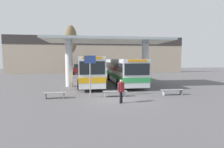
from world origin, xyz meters
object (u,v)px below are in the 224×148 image
at_px(pedestrian_waiting, 121,89).
at_px(poplar_tree_behind_left, 71,40).
at_px(transit_bus_center_bay, 123,70).
at_px(parked_car_street, 80,69).
at_px(waiting_bench_near_pillar, 115,92).
at_px(info_sign_platform, 90,68).
at_px(transit_bus_left_bay, 89,69).
at_px(waiting_bench_mid_platform, 55,94).
at_px(waiting_bench_far_platform, 173,91).

bearing_deg(pedestrian_waiting, poplar_tree_behind_left, 67.10).
bearing_deg(transit_bus_center_bay, pedestrian_waiting, 76.69).
distance_m(pedestrian_waiting, parked_car_street, 24.95).
distance_m(waiting_bench_near_pillar, info_sign_platform, 2.79).
distance_m(transit_bus_left_bay, waiting_bench_mid_platform, 7.91).
bearing_deg(waiting_bench_near_pillar, waiting_bench_far_platform, 0.00).
bearing_deg(info_sign_platform, transit_bus_center_bay, 62.03).
xyz_separation_m(waiting_bench_far_platform, info_sign_platform, (-6.88, 0.08, 1.98)).
relative_size(pedestrian_waiting, poplar_tree_behind_left, 0.19).
xyz_separation_m(pedestrian_waiting, poplar_tree_behind_left, (-4.93, 17.55, 5.14)).
relative_size(waiting_bench_mid_platform, pedestrian_waiting, 1.03).
height_order(transit_bus_center_bay, parked_car_street, transit_bus_center_bay).
relative_size(transit_bus_left_bay, parked_car_street, 2.55).
height_order(waiting_bench_near_pillar, info_sign_platform, info_sign_platform).
relative_size(waiting_bench_mid_platform, info_sign_platform, 0.51).
height_order(waiting_bench_far_platform, info_sign_platform, info_sign_platform).
height_order(transit_bus_left_bay, waiting_bench_mid_platform, transit_bus_left_bay).
relative_size(transit_bus_center_bay, waiting_bench_mid_platform, 7.32).
distance_m(waiting_bench_mid_platform, parked_car_street, 22.56).
bearing_deg(poplar_tree_behind_left, transit_bus_left_bay, -70.51).
xyz_separation_m(waiting_bench_near_pillar, waiting_bench_far_platform, (4.91, 0.00, 0.00)).
height_order(waiting_bench_far_platform, pedestrian_waiting, pedestrian_waiting).
bearing_deg(poplar_tree_behind_left, waiting_bench_mid_platform, -89.35).
relative_size(transit_bus_center_bay, parked_car_street, 2.79).
xyz_separation_m(transit_bus_center_bay, pedestrian_waiting, (-2.13, -10.08, -0.71)).
bearing_deg(pedestrian_waiting, waiting_bench_near_pillar, 53.69).
bearing_deg(parked_car_street, info_sign_platform, -85.02).
bearing_deg(info_sign_platform, waiting_bench_far_platform, -0.63).
distance_m(transit_bus_center_bay, waiting_bench_near_pillar, 8.36).
xyz_separation_m(waiting_bench_far_platform, pedestrian_waiting, (-4.83, -2.13, 0.64)).
height_order(waiting_bench_mid_platform, waiting_bench_far_platform, same).
height_order(waiting_bench_near_pillar, pedestrian_waiting, pedestrian_waiting).
distance_m(transit_bus_center_bay, waiting_bench_mid_platform, 10.60).
bearing_deg(pedestrian_waiting, waiting_bench_mid_platform, 117.24).
distance_m(waiting_bench_mid_platform, poplar_tree_behind_left, 16.47).
height_order(waiting_bench_near_pillar, poplar_tree_behind_left, poplar_tree_behind_left).
relative_size(waiting_bench_mid_platform, parked_car_street, 0.38).
xyz_separation_m(transit_bus_left_bay, waiting_bench_far_platform, (6.88, -7.28, -1.48)).
bearing_deg(info_sign_platform, waiting_bench_mid_platform, -178.40).
relative_size(waiting_bench_far_platform, parked_car_street, 0.45).
distance_m(waiting_bench_mid_platform, waiting_bench_far_platform, 9.58).
bearing_deg(transit_bus_center_bay, transit_bus_left_bay, 7.62).
distance_m(transit_bus_left_bay, transit_bus_center_bay, 4.23).
relative_size(waiting_bench_mid_platform, waiting_bench_far_platform, 0.86).
height_order(transit_bus_center_bay, waiting_bench_mid_platform, transit_bus_center_bay).
height_order(pedestrian_waiting, poplar_tree_behind_left, poplar_tree_behind_left).
bearing_deg(transit_bus_center_bay, info_sign_platform, 60.63).
height_order(transit_bus_center_bay, pedestrian_waiting, transit_bus_center_bay).
bearing_deg(waiting_bench_far_platform, waiting_bench_mid_platform, 180.00).
xyz_separation_m(waiting_bench_near_pillar, parked_car_street, (-3.69, 22.53, 0.66)).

